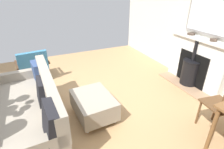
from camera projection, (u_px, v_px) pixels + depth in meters
ground_plane at (74, 108)px, 3.19m from camera, size 5.60×5.77×0.01m
wall_left at (201, 21)px, 3.62m from camera, size 0.12×5.77×2.67m
fireplace at (194, 65)px, 3.77m from camera, size 0.50×1.45×1.06m
mirror_over_mantel at (211, 10)px, 3.30m from camera, size 0.04×1.00×0.93m
mantel_bowl_near at (191, 34)px, 3.70m from camera, size 0.16×0.16×0.04m
mantel_bowl_far at (214, 40)px, 3.26m from camera, size 0.13×0.13×0.05m
sofa at (32, 110)px, 2.56m from camera, size 0.91×1.96×0.86m
ottoman at (94, 104)px, 2.88m from camera, size 0.63×0.82×0.39m
armchair_accent at (33, 64)px, 3.91m from camera, size 0.74×0.66×0.76m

